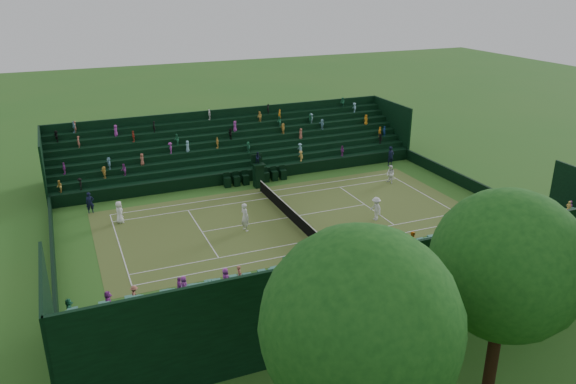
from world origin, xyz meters
name	(u,v)px	position (x,y,z in m)	size (l,w,h in m)	color
ground	(288,218)	(0.00, 0.00, 0.00)	(160.00, 160.00, 0.00)	#2B6620
court_surface	(288,218)	(0.00, 0.00, 0.01)	(12.97, 26.77, 0.01)	#396923
perimeter_wall_north	(465,182)	(0.00, 15.88, 0.50)	(17.17, 0.20, 1.00)	black
perimeter_wall_south	(52,250)	(0.00, -15.88, 0.50)	(17.17, 0.20, 1.00)	black
perimeter_wall_east	(343,263)	(8.48, 0.00, 0.50)	(0.20, 31.77, 1.00)	black
perimeter_wall_west	(250,175)	(-8.48, 0.00, 0.50)	(0.20, 31.77, 1.00)	black
north_grandstand	(382,280)	(12.66, 0.00, 1.55)	(6.60, 32.00, 4.90)	black
south_grandstand	(234,151)	(-12.66, 0.00, 1.55)	(6.60, 32.00, 4.90)	black
tennis_net	(288,211)	(0.00, 0.00, 0.53)	(11.67, 0.10, 1.06)	black
umpire_chair	(258,172)	(-6.82, 0.20, 1.30)	(0.97, 0.97, 3.04)	black
courtside_chairs	(256,178)	(-7.82, 0.30, 0.45)	(0.55, 5.52, 1.20)	black
player_near_west	(119,212)	(-3.81, -11.35, 0.81)	(0.80, 0.52, 1.63)	white
player_near_east	(245,217)	(0.88, -3.57, 1.01)	(0.74, 0.48, 2.02)	white
player_far_west	(390,174)	(-3.39, 10.80, 0.78)	(0.76, 0.59, 1.57)	white
player_far_east	(376,209)	(2.78, 5.66, 0.87)	(1.12, 0.65, 1.73)	white
line_judge_north	(391,156)	(-7.39, 13.35, 0.92)	(0.67, 0.44, 1.83)	black
line_judge_south	(90,203)	(-6.46, -13.12, 0.80)	(0.58, 0.38, 1.60)	black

